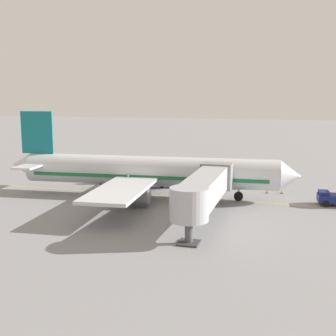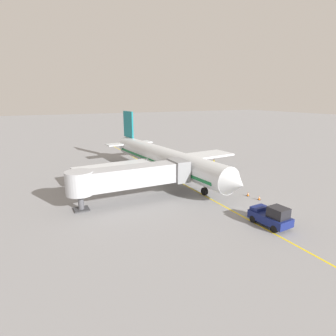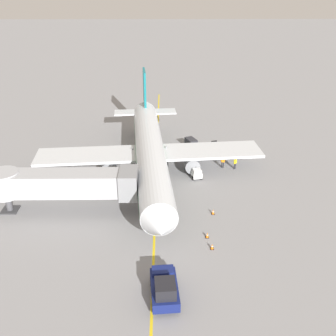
{
  "view_description": "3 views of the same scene",
  "coord_description": "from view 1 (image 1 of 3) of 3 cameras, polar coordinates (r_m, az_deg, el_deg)",
  "views": [
    {
      "loc": [
        50.39,
        15.68,
        12.38
      ],
      "look_at": [
        1.51,
        1.47,
        3.91
      ],
      "focal_mm": 45.32,
      "sensor_mm": 36.0,
      "label": 1
    },
    {
      "loc": [
        21.41,
        41.39,
        13.54
      ],
      "look_at": [
        2.32,
        3.28,
        2.74
      ],
      "focal_mm": 30.03,
      "sensor_mm": 36.0,
      "label": 2
    },
    {
      "loc": [
        -1.04,
        45.97,
        24.26
      ],
      "look_at": [
        -1.52,
        2.89,
        2.94
      ],
      "focal_mm": 42.24,
      "sensor_mm": 36.0,
      "label": 3
    }
  ],
  "objects": [
    {
      "name": "safety_cone_wing_tip",
      "position": [
        57.15,
        13.2,
        -3.02
      ],
      "size": [
        0.36,
        0.36,
        0.59
      ],
      "color": "black",
      "rests_on": "ground"
    },
    {
      "name": "ground_crew_loader",
      "position": [
        64.9,
        -0.5,
        -0.69
      ],
      "size": [
        0.56,
        0.59,
        1.69
      ],
      "color": "#232328",
      "rests_on": "ground"
    },
    {
      "name": "safety_cone_nose_left",
      "position": [
        57.38,
        15.07,
        -3.05
      ],
      "size": [
        0.36,
        0.36,
        0.59
      ],
      "color": "black",
      "rests_on": "ground"
    },
    {
      "name": "parked_airliner",
      "position": [
        53.3,
        -2.88,
        -0.5
      ],
      "size": [
        30.33,
        37.35,
        10.63
      ],
      "color": "silver",
      "rests_on": "ground"
    },
    {
      "name": "baggage_tug_lead",
      "position": [
        59.02,
        0.16,
        -1.95
      ],
      "size": [
        1.7,
        2.68,
        1.62
      ],
      "color": "silver",
      "rests_on": "ground"
    },
    {
      "name": "gate_lead_in_line",
      "position": [
        54.21,
        -1.05,
        -3.75
      ],
      "size": [
        0.24,
        80.0,
        0.01
      ],
      "primitive_type": "cube",
      "color": "gold",
      "rests_on": "ground"
    },
    {
      "name": "baggage_cart_front",
      "position": [
        61.15,
        -5.81,
        -1.38
      ],
      "size": [
        2.08,
        2.93,
        1.58
      ],
      "color": "#4C4C51",
      "rests_on": "ground"
    },
    {
      "name": "ground_plane",
      "position": [
        54.21,
        -1.05,
        -3.76
      ],
      "size": [
        400.0,
        400.0,
        0.0
      ],
      "primitive_type": "plane",
      "color": "gray"
    },
    {
      "name": "jet_bridge",
      "position": [
        42.16,
        4.91,
        -2.8
      ],
      "size": [
        16.29,
        3.5,
        4.98
      ],
      "color": "#A8AAAF",
      "rests_on": "ground"
    },
    {
      "name": "baggage_cart_second_in_train",
      "position": [
        62.22,
        -8.33,
        -1.24
      ],
      "size": [
        2.08,
        2.93,
        1.58
      ],
      "color": "#4C4C51",
      "rests_on": "ground"
    },
    {
      "name": "safety_cone_nose_right",
      "position": [
        58.58,
        8.99,
        -2.58
      ],
      "size": [
        0.36,
        0.36,
        0.59
      ],
      "color": "black",
      "rests_on": "ground"
    },
    {
      "name": "ground_crew_wing_walker",
      "position": [
        63.48,
        -1.29,
        -0.92
      ],
      "size": [
        0.73,
        0.28,
        1.69
      ],
      "color": "#232328",
      "rests_on": "ground"
    },
    {
      "name": "baggage_tug_trailing",
      "position": [
        64.89,
        -5.66,
        -0.96
      ],
      "size": [
        1.82,
        2.72,
        1.62
      ],
      "color": "navy",
      "rests_on": "ground"
    }
  ]
}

